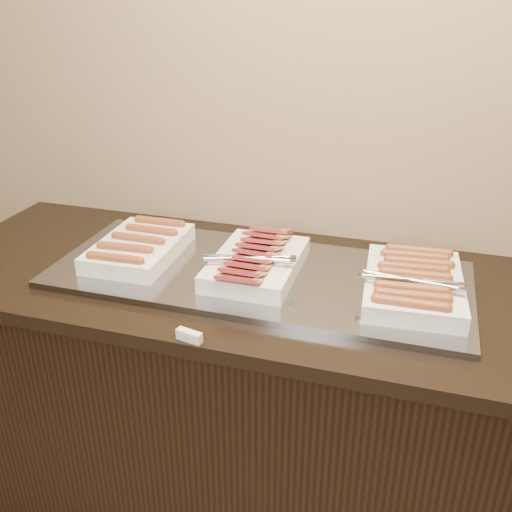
# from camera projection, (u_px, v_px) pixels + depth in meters

# --- Properties ---
(counter) EXTENTS (2.06, 0.76, 0.90)m
(counter) POSITION_uv_depth(u_px,v_px,m) (262.00, 400.00, 1.85)
(counter) COLOR black
(counter) RESTS_ON ground
(warming_tray) EXTENTS (1.20, 0.50, 0.02)m
(warming_tray) POSITION_uv_depth(u_px,v_px,m) (258.00, 275.00, 1.66)
(warming_tray) COLOR gray
(warming_tray) RESTS_ON counter
(dish_left) EXTENTS (0.24, 0.35, 0.07)m
(dish_left) POSITION_uv_depth(u_px,v_px,m) (139.00, 247.00, 1.74)
(dish_left) COLOR white
(dish_left) RESTS_ON warming_tray
(dish_center) EXTENTS (0.27, 0.38, 0.09)m
(dish_center) POSITION_uv_depth(u_px,v_px,m) (256.00, 262.00, 1.64)
(dish_center) COLOR white
(dish_center) RESTS_ON warming_tray
(dish_right) EXTENTS (0.28, 0.39, 0.08)m
(dish_right) POSITION_uv_depth(u_px,v_px,m) (413.00, 283.00, 1.52)
(dish_right) COLOR white
(dish_right) RESTS_ON warming_tray
(label_holder) EXTENTS (0.07, 0.03, 0.03)m
(label_holder) POSITION_uv_depth(u_px,v_px,m) (189.00, 336.00, 1.36)
(label_holder) COLOR white
(label_holder) RESTS_ON counter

